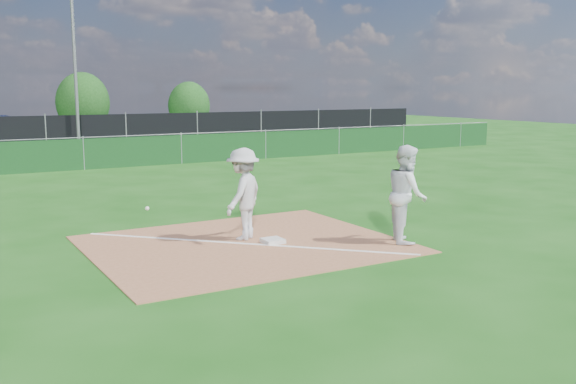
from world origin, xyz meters
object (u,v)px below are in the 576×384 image
object	(u,v)px
runner	(407,194)
tree_right	(189,106)
first_base	(273,241)
car_mid	(5,130)
play_at_first	(243,194)
car_right	(123,131)
light_pole	(75,70)
tree_mid	(83,103)

from	to	relation	value
runner	tree_right	distance (m)	35.76
first_base	car_mid	xyz separation A→B (m)	(-1.76, 27.65, 0.76)
play_at_first	car_mid	world-z (taller)	play_at_first
car_right	tree_right	size ratio (longest dim) A/B	1.20
first_base	car_right	world-z (taller)	car_right
car_mid	tree_right	bearing A→B (deg)	-45.90
car_right	play_at_first	bearing A→B (deg)	-171.19
runner	car_mid	world-z (taller)	runner
car_mid	tree_right	size ratio (longest dim) A/B	1.36
tree_right	light_pole	bearing A→B (deg)	-132.30
car_mid	car_right	distance (m)	6.35
light_pole	car_right	distance (m)	6.62
tree_mid	tree_right	bearing A→B (deg)	-2.96
tree_mid	first_base	bearing A→B (deg)	-96.59
play_at_first	runner	world-z (taller)	runner
first_base	tree_right	bearing A→B (deg)	71.13
first_base	tree_mid	bearing A→B (deg)	83.41
first_base	play_at_first	distance (m)	1.16
car_right	tree_mid	distance (m)	7.54
light_pole	runner	size ratio (longest dim) A/B	3.99
light_pole	car_mid	size ratio (longest dim) A/B	1.63
runner	tree_right	size ratio (longest dim) A/B	0.56
tree_mid	tree_right	world-z (taller)	tree_mid
play_at_first	runner	size ratio (longest dim) A/B	1.37
car_mid	tree_mid	xyz separation A→B (m)	(5.66, 6.12, 1.35)
light_pole	first_base	distance (m)	22.28
car_right	tree_right	distance (m)	9.92
runner	tree_mid	bearing A→B (deg)	26.81
first_base	light_pole	bearing A→B (deg)	87.48
tree_mid	car_right	bearing A→B (deg)	-85.66
runner	tree_mid	distance (m)	35.05
light_pole	car_right	world-z (taller)	light_pole
car_mid	car_right	xyz separation A→B (m)	(6.22, -1.24, -0.18)
car_right	tree_mid	world-z (taller)	tree_mid
tree_mid	tree_right	xyz separation A→B (m)	(7.51, -0.39, -0.31)
car_right	tree_right	xyz separation A→B (m)	(6.95, 6.97, 1.22)
light_pole	first_base	size ratio (longest dim) A/B	19.85
light_pole	car_right	xyz separation A→B (m)	(3.50, 4.51, -3.36)
car_mid	tree_mid	bearing A→B (deg)	-22.19
first_base	car_mid	distance (m)	27.72
runner	tree_mid	size ratio (longest dim) A/B	0.48
car_mid	tree_right	xyz separation A→B (m)	(13.17, 5.73, 1.04)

